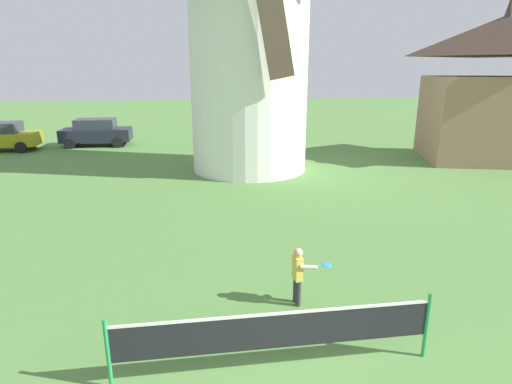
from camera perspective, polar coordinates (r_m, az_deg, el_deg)
The scene contains 5 objects.
windmill at distance 18.57m, azimuth -0.96°, elevation 21.97°, with size 9.09×5.70×13.02m.
tennis_net at distance 6.43m, azimuth 2.71°, elevation -18.32°, with size 4.78×0.06×1.10m.
player_far at distance 8.09m, azimuth 5.84°, elevation -10.82°, with size 0.72×0.41×1.15m.
parked_car_black at distance 26.39m, azimuth -20.82°, elevation 7.62°, with size 3.88×1.89×1.56m.
chapel at distance 23.47m, azimuth 29.84°, elevation 11.67°, with size 7.28×6.09×7.60m.
Camera 1 is at (-1.42, -2.92, 4.34)m, focal length 29.53 mm.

